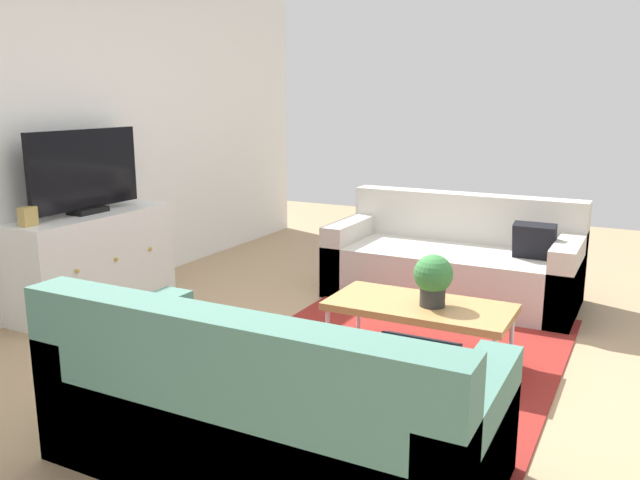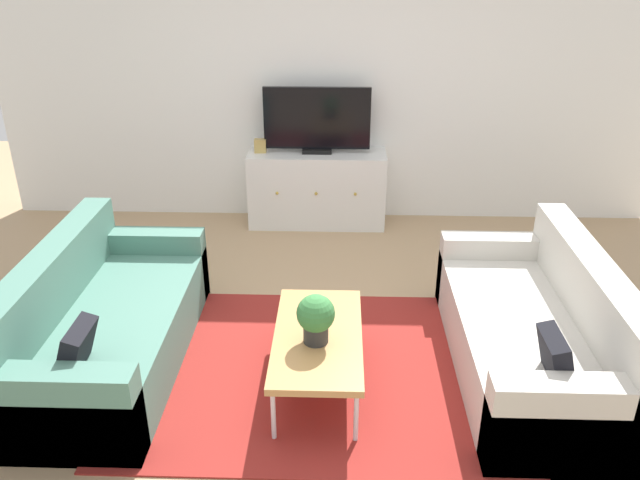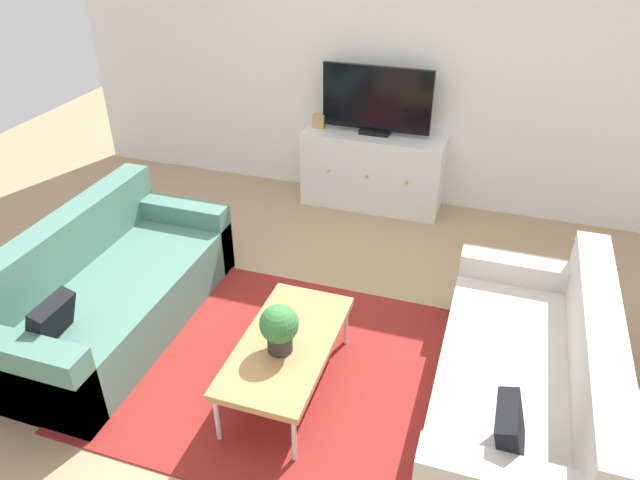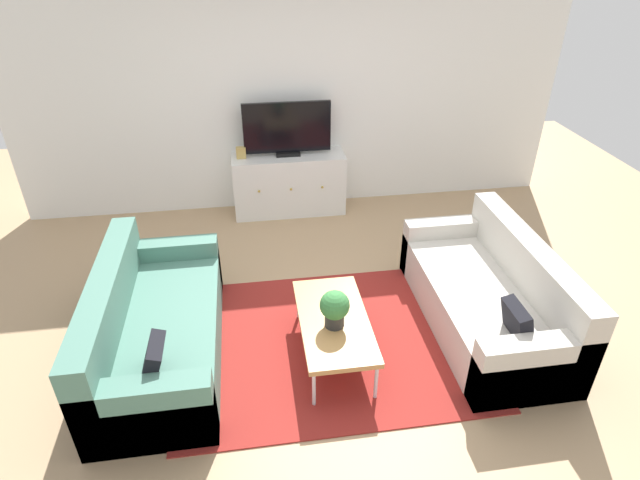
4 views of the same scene
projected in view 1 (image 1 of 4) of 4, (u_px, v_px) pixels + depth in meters
The scene contains 10 objects.
ground_plane at pixel (373, 355), 4.09m from camera, with size 10.00×10.00×0.00m, color tan.
wall_back at pixel (66, 128), 4.95m from camera, with size 6.40×0.12×2.70m, color white.
area_rug at pixel (395, 358), 4.03m from camera, with size 2.50×1.90×0.01m, color maroon.
couch_left_side at pixel (264, 417), 2.74m from camera, with size 0.89×1.91×0.80m.
couch_right_side at pixel (455, 264), 5.23m from camera, with size 0.89×1.91×0.80m.
coffee_table at pixel (420, 308), 3.90m from camera, with size 0.54×1.08×0.38m.
potted_plant at pixel (433, 278), 3.81m from camera, with size 0.23×0.23×0.31m.
tv_console at pixel (94, 260), 4.96m from camera, with size 1.32×0.47×0.73m.
flat_screen_tv at pixel (85, 172), 4.82m from camera, with size 1.00×0.16×0.62m.
mantel_clock at pixel (28, 217), 4.39m from camera, with size 0.11×0.07×0.13m, color tan.
Camera 1 is at (-3.56, -1.47, 1.60)m, focal length 36.59 mm.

